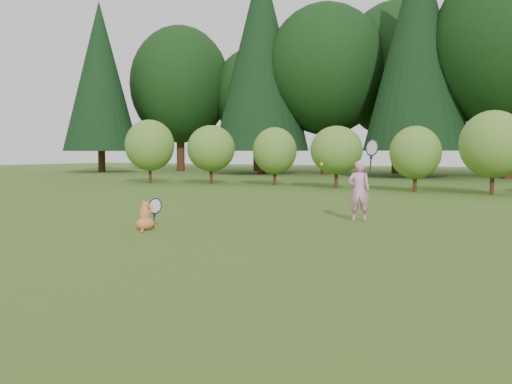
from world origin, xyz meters
The scene contains 6 objects.
ground centered at (0.00, 0.00, 0.00)m, with size 100.00×100.00×0.00m, color #304D15.
shrub_row centered at (0.00, 13.00, 1.40)m, with size 28.00×3.00×2.80m, color #487825, non-canonical shape.
woodland_backdrop centered at (0.00, 23.00, 7.50)m, with size 48.00×10.00×15.00m, color black, non-canonical shape.
child centered at (1.33, 3.12, 0.65)m, with size 0.73×0.48×1.86m.
cat centered at (-1.64, -0.03, 0.27)m, with size 0.47×0.76×0.72m.
tennis_ball centered at (1.09, 1.67, 1.19)m, with size 0.06×0.06×0.06m.
Camera 1 is at (5.15, -8.08, 1.41)m, focal length 40.00 mm.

